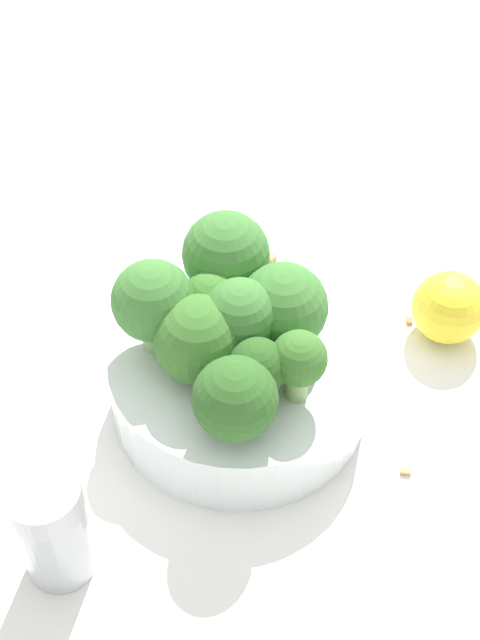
# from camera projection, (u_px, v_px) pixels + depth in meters

# --- Properties ---
(ground_plane) EXTENTS (3.00, 3.00, 0.00)m
(ground_plane) POSITION_uv_depth(u_px,v_px,m) (240.00, 402.00, 0.60)
(ground_plane) COLOR white
(bowl) EXTENTS (0.17, 0.17, 0.05)m
(bowl) POSITION_uv_depth(u_px,v_px,m) (240.00, 380.00, 0.58)
(bowl) COLOR silver
(bowl) RESTS_ON ground_plane
(broccoli_floret_0) EXTENTS (0.05, 0.05, 0.06)m
(broccoli_floret_0) POSITION_uv_depth(u_px,v_px,m) (242.00, 318.00, 0.53)
(broccoli_floret_0) COLOR #8EB770
(broccoli_floret_0) RESTS_ON bowl
(broccoli_floret_1) EXTENTS (0.04, 0.04, 0.05)m
(broccoli_floret_1) POSITION_uv_depth(u_px,v_px,m) (257.00, 369.00, 0.52)
(broccoli_floret_1) COLOR #84AD66
(broccoli_floret_1) RESTS_ON bowl
(broccoli_floret_2) EXTENTS (0.06, 0.06, 0.06)m
(broccoli_floret_2) POSITION_uv_depth(u_px,v_px,m) (283.00, 308.00, 0.55)
(broccoli_floret_2) COLOR #7A9E5B
(broccoli_floret_2) RESTS_ON bowl
(broccoli_floret_3) EXTENTS (0.05, 0.05, 0.05)m
(broccoli_floret_3) POSITION_uv_depth(u_px,v_px,m) (235.00, 399.00, 0.50)
(broccoli_floret_3) COLOR #7A9E5B
(broccoli_floret_3) RESTS_ON bowl
(broccoli_floret_4) EXTENTS (0.06, 0.06, 0.06)m
(broccoli_floret_4) POSITION_uv_depth(u_px,v_px,m) (199.00, 340.00, 0.53)
(broccoli_floret_4) COLOR #84AD66
(broccoli_floret_4) RESTS_ON bowl
(broccoli_floret_5) EXTENTS (0.06, 0.06, 0.07)m
(broccoli_floret_5) POSITION_uv_depth(u_px,v_px,m) (226.00, 256.00, 0.57)
(broccoli_floret_5) COLOR #84AD66
(broccoli_floret_5) RESTS_ON bowl
(broccoli_floret_6) EXTENTS (0.04, 0.04, 0.05)m
(broccoli_floret_6) POSITION_uv_depth(u_px,v_px,m) (212.00, 304.00, 0.56)
(broccoli_floret_6) COLOR #84AD66
(broccoli_floret_6) RESTS_ON bowl
(broccoli_floret_7) EXTENTS (0.03, 0.03, 0.05)m
(broccoli_floret_7) POSITION_uv_depth(u_px,v_px,m) (299.00, 361.00, 0.52)
(broccoli_floret_7) COLOR #84AD66
(broccoli_floret_7) RESTS_ON bowl
(broccoli_floret_8) EXTENTS (0.05, 0.05, 0.07)m
(broccoli_floret_8) POSITION_uv_depth(u_px,v_px,m) (153.00, 303.00, 0.54)
(broccoli_floret_8) COLOR #8EB770
(broccoli_floret_8) RESTS_ON bowl
(pepper_shaker) EXTENTS (0.04, 0.04, 0.08)m
(pepper_shaker) POSITION_uv_depth(u_px,v_px,m) (52.00, 528.00, 0.49)
(pepper_shaker) COLOR #B2B7BC
(pepper_shaker) RESTS_ON ground_plane
(lemon_wedge) EXTENTS (0.05, 0.05, 0.05)m
(lemon_wedge) POSITION_uv_depth(u_px,v_px,m) (449.00, 307.00, 0.62)
(lemon_wedge) COLOR yellow
(lemon_wedge) RESTS_ON ground_plane
(almond_crumb_0) EXTENTS (0.01, 0.01, 0.01)m
(almond_crumb_0) POSITION_uv_depth(u_px,v_px,m) (121.00, 331.00, 0.64)
(almond_crumb_0) COLOR olive
(almond_crumb_0) RESTS_ON ground_plane
(almond_crumb_1) EXTENTS (0.01, 0.01, 0.01)m
(almond_crumb_1) POSITION_uv_depth(u_px,v_px,m) (406.00, 470.00, 0.56)
(almond_crumb_1) COLOR tan
(almond_crumb_1) RESTS_ON ground_plane
(almond_crumb_2) EXTENTS (0.01, 0.00, 0.01)m
(almond_crumb_2) POSITION_uv_depth(u_px,v_px,m) (410.00, 320.00, 0.64)
(almond_crumb_2) COLOR olive
(almond_crumb_2) RESTS_ON ground_plane
(almond_crumb_3) EXTENTS (0.01, 0.01, 0.01)m
(almond_crumb_3) POSITION_uv_depth(u_px,v_px,m) (269.00, 255.00, 0.69)
(almond_crumb_3) COLOR #AD7F4C
(almond_crumb_3) RESTS_ON ground_plane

